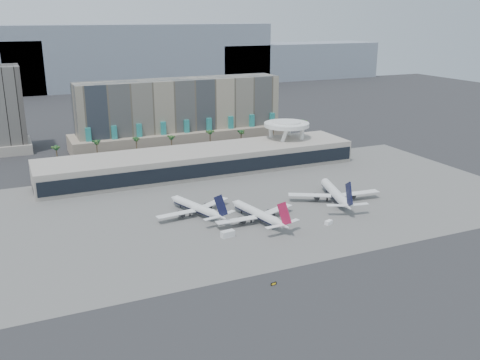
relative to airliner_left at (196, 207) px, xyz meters
name	(u,v)px	position (x,y,z in m)	size (l,w,h in m)	color
ground	(306,250)	(24.01, -49.74, -3.30)	(900.00, 900.00, 0.00)	#232326
apron_pad	(243,203)	(24.01, 5.26, -3.27)	(260.00, 130.00, 0.06)	#5B5B59
mountain_ridge	(115,61)	(51.89, 420.26, 26.58)	(680.00, 60.00, 70.00)	gray
hotel	(181,119)	(34.01, 124.68, 13.50)	(140.00, 30.00, 42.00)	gray
office_tower	(1,115)	(-70.99, 150.26, 19.63)	(30.00, 30.00, 52.00)	black
terminal	(201,160)	(24.01, 60.10, 3.21)	(170.00, 32.50, 14.50)	#B8ADA1
saucer_structure	(287,127)	(79.01, 66.26, 15.15)	(26.00, 26.00, 21.89)	white
palm_row	(192,138)	(31.01, 95.26, 7.19)	(157.80, 2.80, 13.10)	brown
airliner_left	(196,207)	(0.00, 0.00, 0.00)	(35.36, 36.57, 13.10)	white
airliner_centre	(258,214)	(20.36, -17.61, 0.09)	(37.07, 38.53, 13.44)	white
airliner_right	(335,193)	(62.95, -9.33, 0.51)	(41.16, 42.64, 15.14)	white
service_vehicle_a	(228,234)	(2.94, -27.14, -2.04)	(5.17, 2.53, 2.53)	silver
service_vehicle_b	(329,222)	(45.04, -31.85, -2.48)	(3.22, 1.84, 1.65)	white
taxiway_sign	(274,284)	(1.50, -67.69, -2.84)	(2.09, 0.56, 0.94)	black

